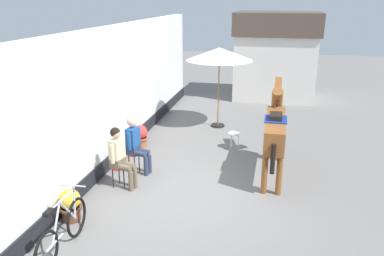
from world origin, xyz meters
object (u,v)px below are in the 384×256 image
flower_planter_farthest (141,136)px  cafe_parasol (219,54)px  leaning_bicycle (62,232)px  saddled_horse_center (275,128)px  seated_visitor_far (135,142)px  spare_stool_white (234,135)px  flower_planter_nearest (70,204)px  seated_visitor_near (120,155)px

flower_planter_farthest → cafe_parasol: size_ratio=0.25×
flower_planter_farthest → leaning_bicycle: 4.97m
saddled_horse_center → cafe_parasol: size_ratio=1.16×
seated_visitor_far → leaning_bicycle: size_ratio=0.79×
seated_visitor_far → spare_stool_white: (2.13, 2.09, -0.38)m
flower_planter_nearest → saddled_horse_center: bearing=39.1°
spare_stool_white → saddled_horse_center: bearing=-52.3°
leaning_bicycle → seated_visitor_near: bearing=89.7°
seated_visitor_near → leaning_bicycle: size_ratio=0.79×
seated_visitor_near → spare_stool_white: size_ratio=3.02×
flower_planter_farthest → leaning_bicycle: (0.39, -4.95, 0.06)m
flower_planter_farthest → leaning_bicycle: size_ratio=0.36×
seated_visitor_near → seated_visitor_far: 0.82m
cafe_parasol → saddled_horse_center: bearing=-60.8°
seated_visitor_far → cafe_parasol: cafe_parasol is taller
seated_visitor_near → seated_visitor_far: same height
flower_planter_nearest → leaning_bicycle: size_ratio=0.36×
flower_planter_nearest → leaning_bicycle: bearing=-68.0°
seated_visitor_near → leaning_bicycle: seated_visitor_near is taller
seated_visitor_far → flower_planter_farthest: size_ratio=2.17×
flower_planter_farthest → spare_stool_white: bearing=9.6°
seated_visitor_near → leaning_bicycle: (-0.01, -2.48, -0.38)m
spare_stool_white → seated_visitor_far: bearing=-135.6°
flower_planter_nearest → cafe_parasol: 6.90m
seated_visitor_near → flower_planter_nearest: seated_visitor_near is taller
leaning_bicycle → spare_stool_white: bearing=67.7°
flower_planter_farthest → seated_visitor_near: bearing=-80.7°
leaning_bicycle → spare_stool_white: leaning_bicycle is taller
seated_visitor_far → flower_planter_farthest: 1.77m
flower_planter_nearest → spare_stool_white: bearing=59.7°
cafe_parasol → seated_visitor_far: bearing=-109.3°
cafe_parasol → flower_planter_nearest: bearing=-106.3°
seated_visitor_far → saddled_horse_center: saddled_horse_center is taller
saddled_horse_center → spare_stool_white: (-1.11, 1.44, -0.76)m
saddled_horse_center → cafe_parasol: bearing=119.2°
spare_stool_white → leaning_bicycle: bearing=-112.3°
flower_planter_farthest → cafe_parasol: 3.60m
flower_planter_farthest → cafe_parasol: cafe_parasol is taller
seated_visitor_near → saddled_horse_center: (3.31, 1.47, 0.38)m
flower_planter_nearest → leaning_bicycle: (0.38, -0.95, 0.06)m
flower_planter_nearest → flower_planter_farthest: (-0.01, 4.01, 0.00)m
seated_visitor_far → flower_planter_farthest: (-0.47, 1.65, -0.44)m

